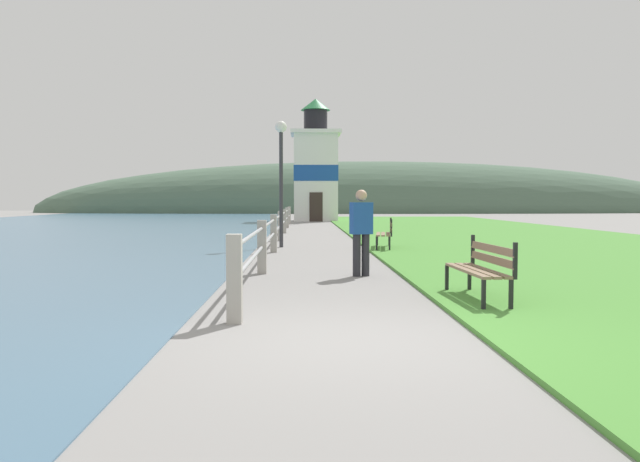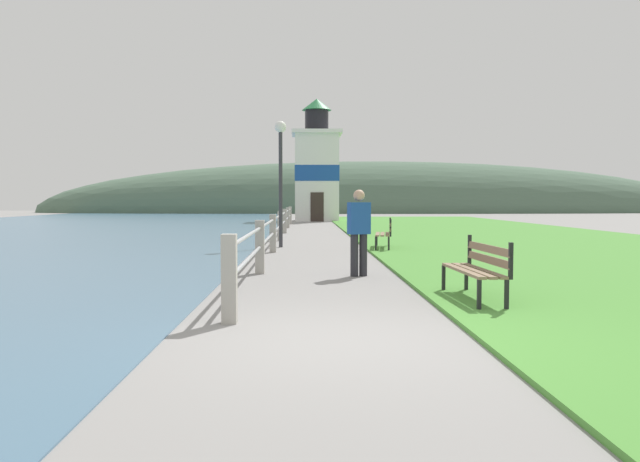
{
  "view_description": "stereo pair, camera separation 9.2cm",
  "coord_description": "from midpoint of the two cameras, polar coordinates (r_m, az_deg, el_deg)",
  "views": [
    {
      "loc": [
        -0.49,
        -6.53,
        1.5
      ],
      "look_at": [
        0.17,
        17.31,
        0.3
      ],
      "focal_mm": 35.0,
      "sensor_mm": 36.0,
      "label": 1
    },
    {
      "loc": [
        -0.4,
        -6.53,
        1.5
      ],
      "look_at": [
        0.17,
        17.31,
        0.3
      ],
      "focal_mm": 35.0,
      "sensor_mm": 36.0,
      "label": 2
    }
  ],
  "objects": [
    {
      "name": "park_bench_far",
      "position": [
        27.74,
        3.72,
        0.89
      ],
      "size": [
        0.68,
        1.71,
        0.94
      ],
      "rotation": [
        0.0,
        0.0,
        3.01
      ],
      "color": "#846B51",
      "rests_on": "ground_plane"
    },
    {
      "name": "grass_verge",
      "position": [
        26.31,
        15.82,
        -0.43
      ],
      "size": [
        12.0,
        55.6,
        0.06
      ],
      "color": "#4C8E38",
      "rests_on": "ground_plane"
    },
    {
      "name": "distant_hillside",
      "position": [
        74.1,
        4.97,
        1.71
      ],
      "size": [
        80.0,
        16.0,
        12.0
      ],
      "color": "#4C6651",
      "rests_on": "ground_plane"
    },
    {
      "name": "park_bench_midway",
      "position": [
        18.73,
        5.93,
        -0.08
      ],
      "size": [
        0.7,
        1.86,
        0.94
      ],
      "rotation": [
        0.0,
        0.0,
        3.01
      ],
      "color": "#846B51",
      "rests_on": "ground_plane"
    },
    {
      "name": "person_strolling",
      "position": [
        12.21,
        3.57,
        0.14
      ],
      "size": [
        0.46,
        0.33,
        1.7
      ],
      "rotation": [
        0.0,
        0.0,
        1.86
      ],
      "color": "#28282D",
      "rests_on": "ground_plane"
    },
    {
      "name": "lamp_post",
      "position": [
        19.68,
        -3.71,
        6.48
      ],
      "size": [
        0.36,
        0.36,
        3.96
      ],
      "color": "#333338",
      "rests_on": "ground_plane"
    },
    {
      "name": "park_bench_near",
      "position": [
        9.39,
        14.33,
        -3.09
      ],
      "size": [
        0.55,
        1.85,
        0.94
      ],
      "rotation": [
        0.0,
        0.0,
        3.18
      ],
      "color": "#846B51",
      "rests_on": "ground_plane"
    },
    {
      "name": "seawall_railing",
      "position": [
        22.82,
        -3.78,
        0.7
      ],
      "size": [
        0.18,
        30.69,
        1.09
      ],
      "color": "#A8A399",
      "rests_on": "ground_plane"
    },
    {
      "name": "ground_plane",
      "position": [
        6.71,
        2.31,
        -10.04
      ],
      "size": [
        160.0,
        160.0,
        0.0
      ],
      "primitive_type": "plane",
      "color": "gray"
    },
    {
      "name": "lighthouse",
      "position": [
        44.14,
        -0.47,
        5.66
      ],
      "size": [
        3.47,
        3.47,
        8.58
      ],
      "color": "white",
      "rests_on": "ground_plane"
    }
  ]
}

